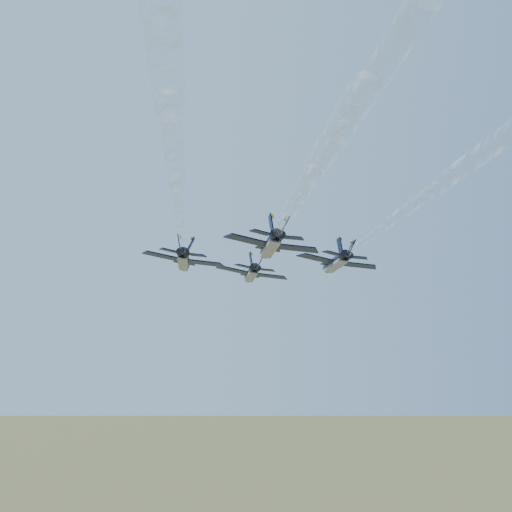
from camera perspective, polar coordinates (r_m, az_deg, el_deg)
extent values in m
cylinder|color=black|center=(108.81, -0.40, -1.54)|extent=(2.82, 12.39, 1.80)
cone|color=black|center=(116.07, -0.72, -2.02)|extent=(1.99, 2.55, 1.80)
ellipsoid|color=black|center=(112.00, -0.50, -1.49)|extent=(1.20, 2.30, 0.89)
cube|color=gray|center=(108.73, -0.45, -1.85)|extent=(2.36, 11.10, 0.62)
cube|color=black|center=(107.91, -2.02, -1.26)|extent=(5.87, 4.10, 0.98)
cube|color=yellow|center=(109.48, -2.06, -1.32)|extent=(5.12, 1.50, 0.99)
cube|color=black|center=(108.32, 1.27, -1.80)|extent=(6.07, 4.80, 0.98)
cube|color=yellow|center=(109.89, 1.18, -1.86)|extent=(4.90, 2.31, 0.99)
cube|color=black|center=(102.91, -1.18, -0.93)|extent=(2.73, 2.12, 0.49)
cube|color=black|center=(103.18, 0.95, -1.28)|extent=(2.81, 2.40, 0.49)
cube|color=black|center=(103.82, -0.46, -0.38)|extent=(0.70, 2.07, 2.40)
cube|color=black|center=(103.93, 0.39, -0.53)|extent=(1.38, 2.13, 2.22)
cylinder|color=black|center=(102.35, -0.32, -1.07)|extent=(1.25, 1.20, 1.16)
cylinder|color=black|center=(102.41, 0.14, -1.14)|extent=(1.25, 1.20, 1.16)
cylinder|color=black|center=(94.72, -6.44, -0.33)|extent=(2.82, 12.39, 1.80)
cone|color=black|center=(101.98, -6.38, -0.96)|extent=(1.99, 2.55, 1.80)
ellipsoid|color=black|center=(97.91, -6.36, -0.32)|extent=(1.20, 2.30, 0.89)
cube|color=gray|center=(94.63, -6.50, -0.69)|extent=(2.36, 11.10, 0.62)
cube|color=black|center=(94.16, -8.35, 0.00)|extent=(5.87, 4.10, 0.98)
cube|color=yellow|center=(95.73, -8.29, -0.10)|extent=(5.12, 1.50, 0.99)
cube|color=black|center=(93.90, -4.57, -0.63)|extent=(6.07, 4.80, 0.98)
cube|color=yellow|center=(95.47, -4.57, -0.72)|extent=(4.90, 2.31, 0.99)
cube|color=black|center=(89.04, -7.74, 0.45)|extent=(2.73, 2.12, 0.49)
cube|color=black|center=(88.87, -5.27, 0.04)|extent=(2.81, 2.40, 0.49)
cube|color=black|center=(89.82, -6.85, 1.07)|extent=(0.70, 2.07, 2.40)
cube|color=black|center=(89.75, -5.86, 0.90)|extent=(1.38, 2.13, 2.22)
cylinder|color=black|center=(88.30, -6.79, 0.30)|extent=(1.25, 1.20, 1.16)
cylinder|color=black|center=(88.26, -6.25, 0.21)|extent=(1.25, 1.20, 1.16)
cylinder|color=black|center=(97.06, 7.14, -0.53)|extent=(2.82, 12.39, 1.80)
cone|color=black|center=(104.17, 6.26, -1.14)|extent=(1.99, 2.55, 1.80)
ellipsoid|color=black|center=(100.19, 6.79, -0.52)|extent=(1.20, 2.30, 0.89)
cube|color=gray|center=(96.96, 7.09, -0.88)|extent=(2.36, 11.10, 0.62)
cube|color=black|center=(95.77, 5.40, -0.21)|extent=(5.87, 4.10, 0.98)
cube|color=yellow|center=(97.32, 5.24, -0.30)|extent=(5.12, 1.50, 0.99)
cube|color=black|center=(96.99, 9.03, -0.82)|extent=(6.07, 4.80, 0.98)
cube|color=yellow|center=(98.51, 8.81, -0.90)|extent=(4.90, 2.31, 0.99)
cube|color=black|center=(91.05, 6.75, 0.22)|extent=(2.73, 2.12, 0.49)
cube|color=black|center=(91.84, 9.10, -0.18)|extent=(2.81, 2.40, 0.49)
cube|color=black|center=(92.14, 7.47, 0.82)|extent=(0.70, 2.07, 2.40)
cube|color=black|center=(92.46, 8.41, 0.66)|extent=(1.38, 2.13, 2.22)
cylinder|color=black|center=(90.70, 7.76, 0.07)|extent=(1.25, 1.20, 1.16)
cylinder|color=black|center=(90.87, 8.27, -0.02)|extent=(1.25, 1.20, 1.16)
cylinder|color=black|center=(81.65, 1.34, 1.04)|extent=(2.82, 12.39, 1.80)
cone|color=black|center=(88.84, 0.78, 0.20)|extent=(1.99, 2.55, 1.80)
ellipsoid|color=black|center=(84.82, 1.14, 0.99)|extent=(1.20, 2.30, 0.89)
cube|color=gray|center=(81.53, 1.28, 0.62)|extent=(2.36, 11.10, 0.62)
cube|color=black|center=(80.68, -0.80, 1.44)|extent=(5.87, 4.10, 0.98)
cube|color=yellow|center=(82.24, -0.88, 1.30)|extent=(5.12, 1.50, 0.99)
cube|color=black|center=(81.24, 3.57, 0.69)|extent=(6.07, 4.80, 0.98)
cube|color=yellow|center=(82.79, 3.41, 0.57)|extent=(4.90, 2.31, 0.99)
cube|color=black|center=(75.77, 0.42, 2.06)|extent=(2.73, 2.12, 0.49)
cube|color=black|center=(76.14, 3.30, 1.57)|extent=(2.81, 2.40, 0.49)
cube|color=black|center=(76.77, 1.37, 2.76)|extent=(0.70, 2.07, 2.40)
cube|color=black|center=(76.91, 2.52, 2.56)|extent=(1.38, 2.13, 2.22)
cylinder|color=black|center=(75.24, 1.60, 1.90)|extent=(1.25, 1.20, 1.16)
cylinder|color=black|center=(75.32, 2.23, 1.79)|extent=(1.25, 1.20, 1.16)
cylinder|color=white|center=(94.00, 0.41, -0.32)|extent=(2.42, 17.61, 0.95)
cylinder|color=white|center=(77.74, 1.65, 1.56)|extent=(2.78, 17.64, 1.31)
cylinder|color=white|center=(61.67, 3.56, 4.42)|extent=(3.20, 17.68, 1.73)
cylinder|color=white|center=(45.98, 6.82, 9.24)|extent=(3.69, 17.72, 2.22)
cylinder|color=white|center=(79.90, -6.62, 1.32)|extent=(2.42, 17.61, 0.95)
cylinder|color=white|center=(63.65, -6.90, 4.04)|extent=(2.78, 17.64, 1.31)
cylinder|color=white|center=(47.64, -7.39, 8.59)|extent=(3.20, 17.68, 1.73)
cylinder|color=white|center=(32.25, -8.39, 17.61)|extent=(3.69, 17.72, 2.22)
cylinder|color=white|center=(82.65, 9.39, 1.03)|extent=(2.42, 17.61, 0.95)
cylinder|color=white|center=(67.06, 13.00, 3.53)|extent=(2.78, 17.64, 1.31)
cylinder|color=white|center=(52.09, 18.78, 7.46)|extent=(3.20, 17.68, 1.73)
cylinder|color=white|center=(67.02, 2.86, 3.31)|extent=(2.42, 17.61, 0.95)
cylinder|color=white|center=(51.17, 5.55, 7.30)|extent=(2.78, 17.64, 1.31)
cylinder|color=white|center=(35.99, 10.73, 14.71)|extent=(3.20, 17.68, 1.73)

